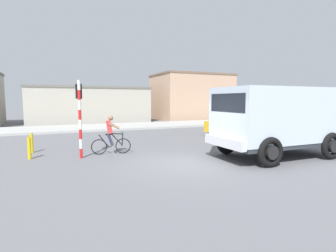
{
  "coord_description": "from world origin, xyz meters",
  "views": [
    {
      "loc": [
        -4.44,
        -8.62,
        2.41
      ],
      "look_at": [
        0.42,
        2.5,
        1.2
      ],
      "focal_mm": 28.23,
      "sensor_mm": 36.0,
      "label": 1
    }
  ],
  "objects_px": {
    "bollard_far": "(32,143)",
    "cyclist": "(111,135)",
    "truck_foreground": "(277,118)",
    "bollard_near": "(29,148)",
    "traffic_light_pole": "(79,108)",
    "car_red_near": "(233,123)"
  },
  "relations": [
    {
      "from": "truck_foreground",
      "to": "bollard_near",
      "type": "bearing_deg",
      "value": 158.97
    },
    {
      "from": "traffic_light_pole",
      "to": "bollard_far",
      "type": "xyz_separation_m",
      "value": [
        -1.94,
        1.98,
        -1.62
      ]
    },
    {
      "from": "truck_foreground",
      "to": "bollard_far",
      "type": "relative_size",
      "value": 6.04
    },
    {
      "from": "traffic_light_pole",
      "to": "bollard_near",
      "type": "height_order",
      "value": "traffic_light_pole"
    },
    {
      "from": "cyclist",
      "to": "car_red_near",
      "type": "relative_size",
      "value": 0.4
    },
    {
      "from": "cyclist",
      "to": "bollard_far",
      "type": "height_order",
      "value": "cyclist"
    },
    {
      "from": "cyclist",
      "to": "truck_foreground",
      "type": "bearing_deg",
      "value": -28.1
    },
    {
      "from": "traffic_light_pole",
      "to": "bollard_near",
      "type": "xyz_separation_m",
      "value": [
        -1.94,
        0.58,
        -1.62
      ]
    },
    {
      "from": "car_red_near",
      "to": "truck_foreground",
      "type": "bearing_deg",
      "value": -112.15
    },
    {
      "from": "truck_foreground",
      "to": "traffic_light_pole",
      "type": "bearing_deg",
      "value": 157.9
    },
    {
      "from": "bollard_near",
      "to": "cyclist",
      "type": "bearing_deg",
      "value": -5.37
    },
    {
      "from": "bollard_near",
      "to": "bollard_far",
      "type": "bearing_deg",
      "value": 90.0
    },
    {
      "from": "cyclist",
      "to": "bollard_far",
      "type": "distance_m",
      "value": 3.69
    },
    {
      "from": "bollard_far",
      "to": "truck_foreground",
      "type": "bearing_deg",
      "value": -27.96
    },
    {
      "from": "truck_foreground",
      "to": "bollard_near",
      "type": "relative_size",
      "value": 6.04
    },
    {
      "from": "car_red_near",
      "to": "bollard_near",
      "type": "relative_size",
      "value": 4.8
    },
    {
      "from": "car_red_near",
      "to": "bollard_far",
      "type": "xyz_separation_m",
      "value": [
        -12.16,
        -1.31,
        -0.37
      ]
    },
    {
      "from": "car_red_near",
      "to": "bollard_far",
      "type": "height_order",
      "value": "car_red_near"
    },
    {
      "from": "car_red_near",
      "to": "cyclist",
      "type": "bearing_deg",
      "value": -161.33
    },
    {
      "from": "cyclist",
      "to": "bollard_far",
      "type": "xyz_separation_m",
      "value": [
        -3.25,
        1.71,
        -0.41
      ]
    },
    {
      "from": "bollard_far",
      "to": "cyclist",
      "type": "bearing_deg",
      "value": -27.69
    },
    {
      "from": "traffic_light_pole",
      "to": "cyclist",
      "type": "bearing_deg",
      "value": 11.97
    }
  ]
}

